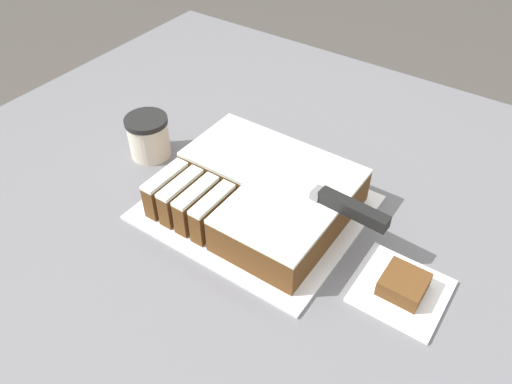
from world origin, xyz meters
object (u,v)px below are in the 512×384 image
Objects in this scene: cake_board at (256,207)px; brownie at (404,284)px; coffee_cup at (149,136)px; knife at (334,201)px; cake at (261,192)px.

cake_board is 0.29m from brownie.
coffee_cup is 1.35× the size of brownie.
knife is 0.17m from brownie.
cake_board is at bearing 174.97° from brownie.
cake_board is 5.67× the size of brownie.
brownie is at bearing -3.80° from coffee_cup.
cake_board is 4.21× the size of coffee_cup.
knife is at bearing 3.46° from cake.
brownie is at bearing -6.25° from cake.
cake is at bearing 173.75° from brownie.
knife reaches higher than cake.
knife is 3.73× the size of coffee_cup.
cake is 0.28m from coffee_cup.
coffee_cup reaches higher than cake_board.
brownie is at bearing 168.45° from knife.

